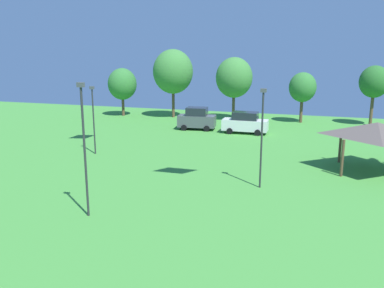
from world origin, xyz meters
name	(u,v)px	position (x,y,z in m)	size (l,w,h in m)	color
parked_car_leftmost	(197,119)	(-9.65, 46.16, 1.20)	(4.22, 2.42, 2.45)	#4C5156
parked_car_second_from_left	(245,123)	(-4.22, 45.66, 1.12)	(4.72, 2.08, 2.25)	silver
park_pavilion	(377,130)	(7.08, 34.72, 3.07)	(5.83, 4.89, 3.60)	brown
light_post_0	(84,144)	(-8.22, 21.53, 3.91)	(0.36, 0.20, 7.01)	#2D2D33
light_post_1	(93,116)	(-14.72, 33.26, 3.23)	(0.36, 0.20, 5.68)	#2D2D33
light_post_2	(262,133)	(-0.22, 28.79, 3.55)	(0.36, 0.20, 6.29)	#2D2D33
treeline_tree_0	(122,84)	(-21.83, 52.52, 4.17)	(3.76, 3.76, 6.26)	brown
treeline_tree_1	(173,72)	(-15.01, 53.34, 5.85)	(5.11, 5.11, 8.67)	brown
treeline_tree_2	(234,78)	(-7.12, 53.56, 5.24)	(4.50, 4.50, 7.73)	brown
treeline_tree_3	(303,87)	(1.05, 54.15, 4.21)	(3.20, 3.20, 6.01)	brown
treeline_tree_4	(374,82)	(8.89, 54.66, 5.00)	(3.33, 3.33, 6.87)	brown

